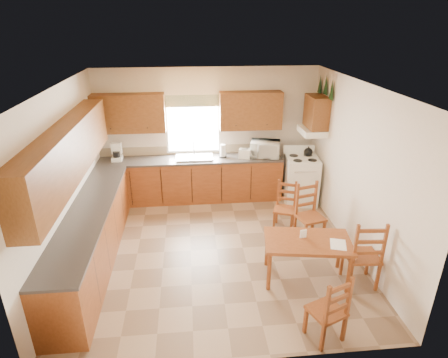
{
  "coord_description": "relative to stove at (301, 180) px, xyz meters",
  "views": [
    {
      "loc": [
        -0.4,
        -5.29,
        3.58
      ],
      "look_at": [
        0.15,
        0.3,
        1.15
      ],
      "focal_mm": 30.0,
      "sensor_mm": 36.0,
      "label": 1
    }
  ],
  "objects": [
    {
      "name": "chair_near_left",
      "position": [
        -0.74,
        -3.6,
        -0.02
      ],
      "size": [
        0.5,
        0.49,
        0.92
      ],
      "primitive_type": "cube",
      "rotation": [
        0.0,
        0.0,
        3.52
      ],
      "color": "brown",
      "rests_on": "floor"
    },
    {
      "name": "pine_decal_a",
      "position": [
        0.33,
        -0.28,
        1.9
      ],
      "size": [
        0.22,
        0.22,
        0.36
      ],
      "primitive_type": "cone",
      "color": "#153316",
      "rests_on": "wall_right"
    },
    {
      "name": "window_valance",
      "position": [
        -2.18,
        0.58,
        1.57
      ],
      "size": [
        1.19,
        0.01,
        0.24
      ],
      "primitive_type": "cube",
      "color": "#496237",
      "rests_on": "wall_back"
    },
    {
      "name": "counter_back",
      "position": [
        -2.25,
        0.34,
        0.42
      ],
      "size": [
        3.75,
        0.63,
        0.04
      ],
      "primitive_type": "cube",
      "color": "#3E3835",
      "rests_on": "lower_cab_back"
    },
    {
      "name": "wall_right",
      "position": [
        0.37,
        -1.61,
        0.87
      ],
      "size": [
        4.5,
        4.5,
        0.0
      ],
      "primitive_type": "plane",
      "color": "beige",
      "rests_on": "floor"
    },
    {
      "name": "chair_far_right",
      "position": [
        -0.26,
        -1.46,
        0.03
      ],
      "size": [
        0.51,
        0.5,
        1.01
      ],
      "primitive_type": "cube",
      "rotation": [
        0.0,
        0.0,
        0.26
      ],
      "color": "brown",
      "rests_on": "floor"
    },
    {
      "name": "upper_cab_stove",
      "position": [
        0.2,
        0.04,
        1.42
      ],
      "size": [
        0.33,
        0.62,
        0.62
      ],
      "primitive_type": "cube",
      "color": "brown",
      "rests_on": "wall_right"
    },
    {
      "name": "toaster",
      "position": [
        -1.15,
        0.26,
        0.54
      ],
      "size": [
        0.27,
        0.21,
        0.19
      ],
      "primitive_type": "cube",
      "rotation": [
        0.0,
        0.0,
        -0.32
      ],
      "color": "white",
      "rests_on": "counter_back"
    },
    {
      "name": "paper_towel",
      "position": [
        -1.59,
        0.36,
        0.58
      ],
      "size": [
        0.14,
        0.14,
        0.27
      ],
      "primitive_type": "cylinder",
      "rotation": [
        0.0,
        0.0,
        0.22
      ],
      "color": "white",
      "rests_on": "counter_back"
    },
    {
      "name": "counter_left",
      "position": [
        -3.83,
        -1.76,
        0.42
      ],
      "size": [
        0.63,
        3.6,
        0.04
      ],
      "primitive_type": "cube",
      "color": "#3E3835",
      "rests_on": "lower_cab_left"
    },
    {
      "name": "wall_back",
      "position": [
        -1.88,
        0.64,
        0.87
      ],
      "size": [
        4.5,
        4.5,
        0.0
      ],
      "primitive_type": "plane",
      "color": "beige",
      "rests_on": "floor"
    },
    {
      "name": "chair_near_right",
      "position": [
        0.11,
        -2.66,
        0.06
      ],
      "size": [
        0.48,
        0.46,
        1.07
      ],
      "primitive_type": "cube",
      "rotation": [
        0.0,
        0.0,
        3.07
      ],
      "color": "brown",
      "rests_on": "floor"
    },
    {
      "name": "ceiling",
      "position": [
        -1.88,
        -1.61,
        2.22
      ],
      "size": [
        4.5,
        4.5,
        0.0
      ],
      "primitive_type": "plane",
      "color": "olive",
      "rests_on": "floor"
    },
    {
      "name": "stove",
      "position": [
        0.0,
        0.0,
        0.0
      ],
      "size": [
        0.71,
        0.73,
        0.95
      ],
      "primitive_type": "cube",
      "rotation": [
        0.0,
        0.0,
        -0.1
      ],
      "color": "white",
      "rests_on": "floor"
    },
    {
      "name": "window_pane",
      "position": [
        -2.18,
        0.6,
        1.07
      ],
      "size": [
        1.05,
        0.01,
        1.1
      ],
      "primitive_type": "cube",
      "color": "white",
      "rests_on": "wall_back"
    },
    {
      "name": "pine_decal_b",
      "position": [
        0.33,
        0.04,
        1.94
      ],
      "size": [
        0.22,
        0.22,
        0.36
      ],
      "primitive_type": "cone",
      "color": "#153316",
      "rests_on": "wall_right"
    },
    {
      "name": "chair_far_left",
      "position": [
        -0.6,
        -1.04,
        -0.03
      ],
      "size": [
        0.48,
        0.47,
        0.89
      ],
      "primitive_type": "cube",
      "rotation": [
        0.0,
        0.0,
        -0.39
      ],
      "color": "brown",
      "rests_on": "floor"
    },
    {
      "name": "upper_cab_left",
      "position": [
        -3.96,
        -1.76,
        1.38
      ],
      "size": [
        0.33,
        3.6,
        0.75
      ],
      "primitive_type": "cube",
      "color": "brown",
      "rests_on": "wall_left"
    },
    {
      "name": "backsplash",
      "position": [
        -2.25,
        0.63,
        0.53
      ],
      "size": [
        3.75,
        0.01,
        0.18
      ],
      "primitive_type": "cube",
      "color": "gray",
      "rests_on": "counter_back"
    },
    {
      "name": "sink_basin",
      "position": [
        -2.18,
        0.34,
        0.46
      ],
      "size": [
        0.75,
        0.45,
        0.04
      ],
      "primitive_type": "cube",
      "color": "silver",
      "rests_on": "counter_back"
    },
    {
      "name": "dining_table",
      "position": [
        -0.64,
        -2.49,
        -0.15
      ],
      "size": [
        1.32,
        0.88,
        0.66
      ],
      "primitive_type": "cube",
      "rotation": [
        0.0,
        0.0,
        -0.15
      ],
      "color": "brown",
      "rests_on": "floor"
    },
    {
      "name": "wall_left",
      "position": [
        -4.13,
        -1.61,
        0.87
      ],
      "size": [
        4.5,
        4.5,
        0.0
      ],
      "primitive_type": "plane",
      "color": "beige",
      "rests_on": "floor"
    },
    {
      "name": "coffeemaker",
      "position": [
        -3.74,
        0.38,
        0.63
      ],
      "size": [
        0.24,
        0.28,
        0.38
      ],
      "primitive_type": "cube",
      "rotation": [
        0.0,
        0.0,
        -0.07
      ],
      "color": "white",
      "rests_on": "counter_back"
    },
    {
      "name": "floor",
      "position": [
        -1.88,
        -1.61,
        -0.48
      ],
      "size": [
        4.5,
        4.5,
        0.0
      ],
      "primitive_type": "plane",
      "color": "#8B6D50",
      "rests_on": "ground"
    },
    {
      "name": "range_hood",
      "position": [
        0.15,
        0.04,
        1.04
      ],
      "size": [
        0.44,
        0.62,
        0.12
      ],
      "primitive_type": "cube",
      "color": "white",
      "rests_on": "wall_right"
    },
    {
      "name": "upper_cab_back_right",
      "position": [
        -1.02,
        0.47,
        1.38
      ],
      "size": [
        1.25,
        0.33,
        0.75
      ],
      "primitive_type": "cube",
      "color": "brown",
      "rests_on": "wall_back"
    },
    {
      "name": "microwave",
      "position": [
        -0.72,
        0.31,
        0.61
      ],
      "size": [
        0.63,
        0.52,
        0.33
      ],
      "primitive_type": "imported",
      "rotation": [
        0.0,
        0.0,
        -0.25
      ],
      "color": "white",
      "rests_on": "counter_back"
    },
    {
      "name": "upper_cab_back_left",
      "position": [
        -3.43,
        0.47,
        1.38
      ],
      "size": [
        1.41,
        0.33,
        0.75
      ],
      "primitive_type": "cube",
      "color": "brown",
      "rests_on": "wall_back"
    },
    {
      "name": "window_frame",
      "position": [
        -2.18,
        0.61,
        1.07
      ],
      "size": [
        1.13,
        0.02,
        1.18
      ],
      "primitive_type": "cube",
      "color": "white",
      "rests_on": "wall_back"
    },
    {
      "name": "lower_cab_left",
      "position": [
        -3.83,
        -1.76,
        -0.04
      ],
      "size": [
        0.6,
        3.6,
        0.88
      ],
      "primitive_type": "cube",
      "color": "brown",
      "rests_on": "floor"
    },
    {
      "name": "table_paper",
      "position": [
        -0.25,
        -2.63,
        0.18
      ],
      "size": [
        0.29,
        0.34,
        0.0
      ],
      "primitive_type": "cube",
      "rotation": [
        0.0,
        0.0,
        -0.31
      ],
      "color": "white",
      "rests_on": "dining_table"
    },
    {
      "name": "lower_cab_back",
      "position": [
        -2.25,
        0.34,
        -0.04
      ],
      "size": [
        3.75,
        0.6,
        0.88
      ],
      "primitive_type": "cube",
      "color": "brown",
      "rests_on": "floor"
    },
    {
      "name": "table_card",
      "position": [
        -0.69,
        -2.41,
        0.24
      ],
      "size": [
        0.1,
        0.04,
        0.13
      ],
      "primitive_type": "cube",
      "rotation": [
        0.0,
        0.0,
        0.16
      ],
      "color": "white",
      "rests_on": "dining_table"
    },
    {
      "name": "pine_decal_c",
      "position": [
        0.33,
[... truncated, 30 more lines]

